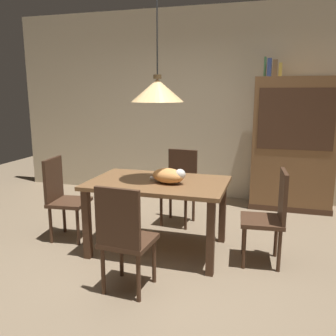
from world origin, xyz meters
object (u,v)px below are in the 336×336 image
(chair_far_back, at_px, (180,183))
(cat_sleeping, at_px, (169,176))
(hutch_bookcase, at_px, (293,147))
(dining_table, at_px, (158,191))
(book_blue_wide, at_px, (269,68))
(book_yellow_short, at_px, (280,70))
(chair_near_front, at_px, (124,235))
(chair_left_side, at_px, (63,195))
(book_green_slim, at_px, (265,67))
(book_brown_thick, at_px, (275,69))
(chair_right_side, at_px, (271,213))
(pendant_lamp, at_px, (157,90))

(chair_far_back, bearing_deg, cat_sleeping, -82.24)
(cat_sleeping, distance_m, hutch_bookcase, 2.28)
(cat_sleeping, bearing_deg, chair_far_back, 97.76)
(dining_table, bearing_deg, book_blue_wide, 61.52)
(book_blue_wide, distance_m, book_yellow_short, 0.15)
(cat_sleeping, distance_m, book_yellow_short, 2.43)
(dining_table, bearing_deg, cat_sleeping, -19.66)
(dining_table, xyz_separation_m, book_yellow_short, (1.15, 1.85, 1.29))
(chair_near_front, distance_m, chair_left_side, 1.42)
(cat_sleeping, height_order, book_green_slim, book_green_slim)
(chair_far_back, height_order, book_brown_thick, book_brown_thick)
(chair_right_side, xyz_separation_m, hutch_bookcase, (0.26, 1.85, 0.38))
(dining_table, xyz_separation_m, book_green_slim, (0.95, 1.85, 1.33))
(dining_table, distance_m, chair_far_back, 0.89)
(chair_right_side, distance_m, book_green_slim, 2.37)
(chair_near_front, bearing_deg, pendant_lamp, 89.64)
(hutch_bookcase, xyz_separation_m, book_green_slim, (-0.44, 0.00, 1.09))
(book_brown_thick, relative_size, book_yellow_short, 1.20)
(book_yellow_short, bearing_deg, cat_sleeping, -118.13)
(chair_left_side, bearing_deg, book_yellow_short, 39.27)
(chair_near_front, relative_size, book_green_slim, 3.58)
(book_green_slim, distance_m, book_blue_wide, 0.06)
(pendant_lamp, xyz_separation_m, book_yellow_short, (1.15, 1.85, 0.28))
(chair_left_side, relative_size, hutch_bookcase, 0.50)
(chair_left_side, bearing_deg, book_blue_wide, 41.11)
(chair_right_side, distance_m, chair_far_back, 1.42)
(cat_sleeping, relative_size, book_brown_thick, 1.67)
(cat_sleeping, height_order, hutch_bookcase, hutch_bookcase)
(pendant_lamp, bearing_deg, hutch_bookcase, 53.22)
(hutch_bookcase, relative_size, book_brown_thick, 7.71)
(book_blue_wide, relative_size, book_yellow_short, 1.20)
(cat_sleeping, bearing_deg, dining_table, 160.34)
(hutch_bookcase, bearing_deg, pendant_lamp, -126.78)
(chair_right_side, bearing_deg, book_green_slim, 95.52)
(chair_near_front, relative_size, hutch_bookcase, 0.50)
(cat_sleeping, height_order, book_brown_thick, book_brown_thick)
(chair_far_back, bearing_deg, chair_left_side, -142.02)
(pendant_lamp, bearing_deg, chair_left_side, -179.59)
(chair_left_side, xyz_separation_m, hutch_bookcase, (2.51, 1.86, 0.38))
(dining_table, bearing_deg, book_brown_thick, 59.76)
(chair_left_side, height_order, cat_sleeping, chair_left_side)
(chair_left_side, relative_size, book_yellow_short, 4.65)
(book_blue_wide, height_order, book_brown_thick, book_blue_wide)
(book_yellow_short, bearing_deg, pendant_lamp, -121.81)
(chair_right_side, bearing_deg, book_blue_wide, 93.76)
(chair_right_side, xyz_separation_m, pendant_lamp, (-1.13, -0.01, 1.15))
(chair_near_front, height_order, chair_far_back, same)
(book_green_slim, distance_m, book_brown_thick, 0.13)
(chair_near_front, xyz_separation_m, book_brown_thick, (1.09, 2.73, 1.45))
(dining_table, relative_size, pendant_lamp, 1.08)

